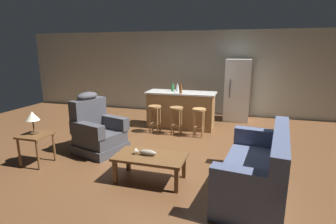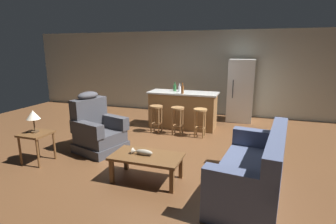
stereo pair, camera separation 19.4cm
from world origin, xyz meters
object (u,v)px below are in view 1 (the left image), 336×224
Objects in this scene: bar_stool_left at (155,114)px; bottle_short_amber at (177,89)px; fish_figurine at (146,152)px; bar_stool_middle at (176,116)px; bottle_wine_dark at (173,88)px; refrigerator at (237,90)px; coffee_table at (150,159)px; kitchen_island at (181,110)px; couch at (258,170)px; end_table at (36,140)px; bar_stool_right at (199,117)px; recliner_near_lamp at (97,131)px; table_lamp at (32,117)px; bottle_tall_green at (181,89)px.

bottle_short_amber reaches higher than bar_stool_left.
bar_stool_middle reaches higher than fish_figurine.
refrigerator is at bearing 33.95° from bottle_wine_dark.
bottle_wine_dark is at bearing 99.07° from coffee_table.
kitchen_island is at bearing 50.95° from bar_stool_left.
bottle_short_amber is (-0.14, 0.65, 0.56)m from bar_stool_middle.
bar_stool_middle is at bearing -44.17° from couch.
couch is at bearing 1.66° from end_table.
kitchen_island is 2.65× the size of bar_stool_middle.
bar_stool_right is at bearing 79.76° from fish_figurine.
refrigerator is (2.60, 3.33, 0.46)m from recliner_near_lamp.
coffee_table is at bearing -72.47° from bar_stool_left.
bottle_short_amber is at bearing 95.03° from fish_figurine.
end_table is at bearing -30.82° from table_lamp.
bar_stool_left is (0.71, 1.50, 0.05)m from recliner_near_lamp.
end_table is (-0.71, -0.86, 0.04)m from recliner_near_lamp.
bottle_tall_green is at bearing -48.60° from couch.
bottle_wine_dark is at bearing 112.21° from bar_stool_middle.
bar_stool_left is 2.66m from refrigerator.
bar_stool_middle is at bearing 0.00° from bar_stool_left.
refrigerator is (3.35, 4.17, 0.01)m from table_lamp.
recliner_near_lamp is 2.46m from kitchen_island.
couch is 2.93× the size of bar_stool_left.
refrigerator is at bearing 74.79° from coffee_table.
bar_stool_middle is (-0.20, 2.37, 0.11)m from coffee_table.
bar_stool_left and bar_stool_middle have the same top height.
table_lamp is (-2.13, 0.03, 0.41)m from fish_figurine.
refrigerator is 6.34× the size of bottle_tall_green.
bar_stool_left is (1.42, 2.36, 0.01)m from end_table.
end_table is at bearing 179.72° from fish_figurine.
fish_figurine is at bearing -84.97° from bottle_short_amber.
coffee_table is 1.62× the size of bar_stool_middle.
fish_figurine is 0.50× the size of bar_stool_right.
refrigerator is (1.22, 4.20, 0.42)m from fish_figurine.
bar_stool_right is 1.10m from bottle_short_amber.
refrigerator is at bearing 47.43° from bottle_tall_green.
table_lamp is (-2.21, 0.03, 0.50)m from coffee_table.
recliner_near_lamp reaches higher than fish_figurine.
bar_stool_left and bar_stool_right have the same top height.
couch reaches higher than fish_figurine.
end_table reaches higher than coffee_table.
end_table is 0.82× the size of bar_stool_left.
couch is 3.55× the size of end_table.
bottle_tall_green reaches higher than fish_figurine.
bottle_tall_green is at bearing 93.90° from coffee_table.
bottle_tall_green is 1.17× the size of bottle_wine_dark.
bottle_wine_dark reaches higher than coffee_table.
bar_stool_middle is 0.70m from bottle_tall_green.
fish_figurine is 4.39m from refrigerator.
couch is 3.42m from kitchen_island.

